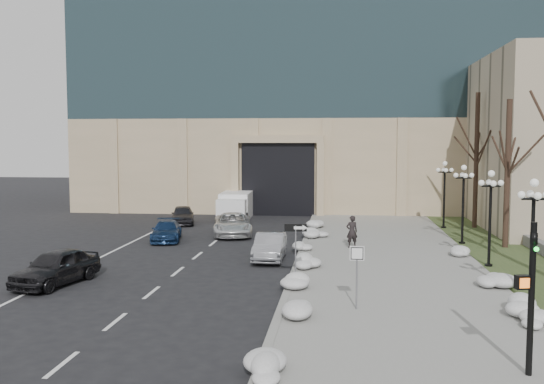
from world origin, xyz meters
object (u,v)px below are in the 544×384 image
(lamppost_d, at_px, (444,185))
(car_c, at_px, (166,231))
(car_e, at_px, (183,215))
(lamppost_a, at_px, (533,223))
(traffic_signal, at_px, (530,302))
(car_d, at_px, (233,224))
(lamppost_c, at_px, (463,194))
(box_truck, at_px, (236,206))
(one_way_sign, at_px, (299,235))
(car_b, at_px, (270,247))
(keep_sign, at_px, (357,264))
(lamppost_b, at_px, (490,205))
(pedestrian, at_px, (352,232))
(car_a, at_px, (56,267))

(lamppost_d, bearing_deg, car_c, -158.94)
(car_e, height_order, lamppost_a, lamppost_a)
(car_e, bearing_deg, lamppost_a, -60.83)
(car_e, distance_m, traffic_signal, 32.29)
(car_d, relative_size, lamppost_c, 1.10)
(car_c, height_order, lamppost_d, lamppost_d)
(car_c, bearing_deg, lamppost_d, 9.59)
(car_e, height_order, box_truck, box_truck)
(traffic_signal, bearing_deg, car_d, 104.52)
(one_way_sign, bearing_deg, car_b, 105.57)
(car_b, distance_m, lamppost_c, 12.43)
(car_d, bearing_deg, keep_sign, -76.72)
(lamppost_a, bearing_deg, box_truck, 122.82)
(one_way_sign, distance_m, lamppost_b, 10.08)
(car_b, relative_size, lamppost_b, 0.88)
(car_b, distance_m, lamppost_b, 11.09)
(car_b, height_order, lamppost_b, lamppost_b)
(one_way_sign, height_order, lamppost_c, lamppost_c)
(car_b, xyz_separation_m, pedestrian, (4.28, 3.47, 0.34))
(lamppost_b, bearing_deg, car_d, 148.53)
(lamppost_c, relative_size, lamppost_d, 1.00)
(box_truck, bearing_deg, car_e, -133.26)
(one_way_sign, xyz_separation_m, lamppost_d, (8.90, 17.64, 0.88))
(lamppost_a, xyz_separation_m, lamppost_c, (0.00, 13.00, 0.00))
(car_c, relative_size, lamppost_a, 0.88)
(traffic_signal, bearing_deg, lamppost_d, 72.18)
(car_c, height_order, car_e, car_e)
(car_e, height_order, pedestrian, pedestrian)
(car_b, height_order, car_d, car_d)
(car_d, height_order, keep_sign, keep_sign)
(car_d, relative_size, pedestrian, 2.85)
(car_e, height_order, lamppost_d, lamppost_d)
(box_truck, distance_m, lamppost_a, 28.57)
(car_e, distance_m, one_way_sign, 20.82)
(car_e, relative_size, box_truck, 0.61)
(car_b, xyz_separation_m, one_way_sign, (1.90, -5.47, 1.50))
(one_way_sign, bearing_deg, keep_sign, -61.99)
(car_a, height_order, lamppost_d, lamppost_d)
(lamppost_c, bearing_deg, keep_sign, -113.84)
(car_d, xyz_separation_m, keep_sign, (7.58, -17.08, 1.05))
(car_c, bearing_deg, keep_sign, -63.66)
(lamppost_c, xyz_separation_m, lamppost_d, (0.00, 6.50, 0.00))
(lamppost_b, bearing_deg, lamppost_a, -90.00)
(car_d, distance_m, lamppost_b, 16.77)
(car_e, relative_size, pedestrian, 2.18)
(box_truck, distance_m, lamppost_b, 23.39)
(car_a, xyz_separation_m, traffic_signal, (16.95, -8.54, 1.28))
(lamppost_a, bearing_deg, pedestrian, 121.13)
(lamppost_b, bearing_deg, one_way_sign, -152.45)
(car_d, height_order, lamppost_a, lamppost_a)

